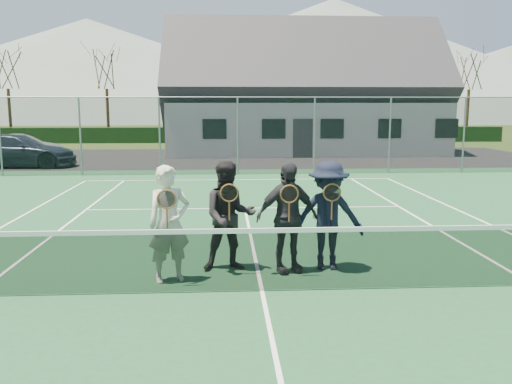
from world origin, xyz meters
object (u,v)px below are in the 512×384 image
car_b (19,148)px  player_c (287,217)px  tennis_net (262,257)px  player_b (229,216)px  player_d (328,216)px  player_a (169,224)px  car_c (17,151)px  clubhouse (302,82)px

car_b → player_c: bearing=-142.8°
tennis_net → player_c: size_ratio=6.49×
player_b → player_d: (1.62, -0.06, -0.00)m
player_a → player_b: (0.92, 0.53, -0.00)m
car_c → player_d: bearing=-144.9°
player_b → player_d: size_ratio=1.00×
car_b → player_b: 20.19m
player_a → player_b: size_ratio=1.00×
player_c → car_b: bearing=121.1°
tennis_net → player_c: player_c is taller
player_d → player_c: bearing=-171.8°
clubhouse → player_c: size_ratio=8.67×
clubhouse → car_c: bearing=-151.5°
clubhouse → player_a: (-5.38, -23.43, -3.07)m
tennis_net → player_d: player_d is taller
car_c → tennis_net: (9.55, -16.64, -0.18)m
car_c → player_b: player_b is taller
car_c → player_d: 18.93m
tennis_net → player_b: bearing=112.9°
car_c → clubhouse: size_ratio=0.32×
player_b → player_d: 1.62m
car_c → car_b: bearing=19.3°
car_b → tennis_net: size_ratio=0.34×
tennis_net → player_d: 1.60m
player_d → car_c: bearing=124.5°
car_c → player_a: bearing=-152.4°
tennis_net → car_b: bearing=118.7°
car_c → player_c: (10.02, -15.70, 0.20)m
player_c → player_d: bearing=8.2°
car_b → player_d: size_ratio=2.23×
player_b → car_b: bearing=119.0°
clubhouse → player_a: bearing=-102.9°
car_c → player_d: size_ratio=2.75×
car_b → tennis_net: bearing=-145.2°
car_b → player_b: player_b is taller
clubhouse → car_b: bearing=-159.8°
player_c → player_d: (0.69, 0.10, -0.00)m
car_c → player_c: player_c is taller
player_c → player_d: same height
player_c → player_a: bearing=-168.7°
tennis_net → clubhouse: size_ratio=0.75×
tennis_net → player_c: 1.12m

